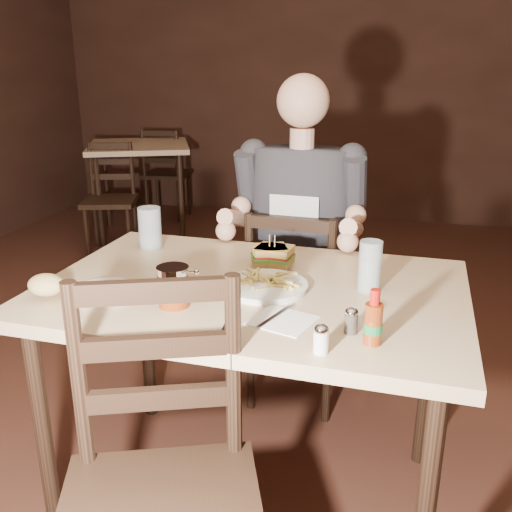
% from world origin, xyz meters
% --- Properties ---
extents(room_shell, '(7.00, 7.00, 7.00)m').
position_xyz_m(room_shell, '(0.00, 0.00, 1.40)').
color(room_shell, '#321710').
rests_on(room_shell, ground).
extents(main_table, '(1.29, 0.88, 0.77)m').
position_xyz_m(main_table, '(-0.14, -0.30, 0.69)').
color(main_table, tan).
rests_on(main_table, ground).
extents(bg_table, '(1.06, 1.06, 0.77)m').
position_xyz_m(bg_table, '(-1.87, 2.50, 0.68)').
color(bg_table, tan).
rests_on(bg_table, ground).
extents(chair_far, '(0.42, 0.46, 0.87)m').
position_xyz_m(chair_far, '(-0.11, 0.35, 0.43)').
color(chair_far, black).
rests_on(chair_far, ground).
extents(bg_chair_far, '(0.43, 0.46, 0.84)m').
position_xyz_m(bg_chair_far, '(-1.87, 3.05, 0.42)').
color(bg_chair_far, black).
rests_on(bg_chair_far, ground).
extents(bg_chair_near, '(0.49, 0.52, 0.83)m').
position_xyz_m(bg_chair_near, '(-1.87, 1.95, 0.42)').
color(bg_chair_near, black).
rests_on(bg_chair_near, ground).
extents(diner, '(0.55, 0.44, 0.93)m').
position_xyz_m(diner, '(-0.11, 0.31, 0.91)').
color(diner, '#2D2C31').
rests_on(diner, chair_far).
extents(dinner_plate, '(0.25, 0.25, 0.01)m').
position_xyz_m(dinner_plate, '(-0.09, -0.31, 0.78)').
color(dinner_plate, white).
rests_on(dinner_plate, main_table).
extents(sandwich_left, '(0.12, 0.11, 0.10)m').
position_xyz_m(sandwich_left, '(-0.11, -0.13, 0.83)').
color(sandwich_left, gold).
rests_on(sandwich_left, dinner_plate).
extents(sandwich_right, '(0.14, 0.13, 0.10)m').
position_xyz_m(sandwich_right, '(-0.13, -0.13, 0.83)').
color(sandwich_right, gold).
rests_on(sandwich_right, dinner_plate).
extents(fries_pile, '(0.23, 0.17, 0.04)m').
position_xyz_m(fries_pile, '(-0.09, -0.31, 0.80)').
color(fries_pile, '#D8C461').
rests_on(fries_pile, dinner_plate).
extents(ketchup_dollop, '(0.04, 0.04, 0.01)m').
position_xyz_m(ketchup_dollop, '(-0.15, -0.30, 0.79)').
color(ketchup_dollop, maroon).
rests_on(ketchup_dollop, dinner_plate).
extents(glass_left, '(0.08, 0.08, 0.15)m').
position_xyz_m(glass_left, '(-0.59, -0.03, 0.85)').
color(glass_left, silver).
rests_on(glass_left, main_table).
extents(glass_right, '(0.07, 0.07, 0.15)m').
position_xyz_m(glass_right, '(0.21, -0.24, 0.85)').
color(glass_right, silver).
rests_on(glass_right, main_table).
extents(hot_sauce, '(0.04, 0.04, 0.14)m').
position_xyz_m(hot_sauce, '(0.24, -0.58, 0.84)').
color(hot_sauce, maroon).
rests_on(hot_sauce, main_table).
extents(salt_shaker, '(0.04, 0.04, 0.07)m').
position_xyz_m(salt_shaker, '(0.13, -0.66, 0.80)').
color(salt_shaker, white).
rests_on(salt_shaker, main_table).
extents(pepper_shaker, '(0.04, 0.04, 0.06)m').
position_xyz_m(pepper_shaker, '(0.18, -0.54, 0.80)').
color(pepper_shaker, '#38332D').
rests_on(pepper_shaker, main_table).
extents(syrup_dispenser, '(0.09, 0.09, 0.12)m').
position_xyz_m(syrup_dispenser, '(-0.31, -0.49, 0.83)').
color(syrup_dispenser, maroon).
rests_on(syrup_dispenser, main_table).
extents(napkin, '(0.19, 0.18, 0.00)m').
position_xyz_m(napkin, '(0.00, -0.51, 0.77)').
color(napkin, white).
rests_on(napkin, main_table).
extents(knife, '(0.03, 0.20, 0.00)m').
position_xyz_m(knife, '(-0.13, -0.61, 0.78)').
color(knife, silver).
rests_on(knife, napkin).
extents(fork, '(0.07, 0.17, 0.01)m').
position_xyz_m(fork, '(-0.02, -0.50, 0.78)').
color(fork, silver).
rests_on(fork, napkin).
extents(side_plate, '(0.18, 0.18, 0.01)m').
position_xyz_m(side_plate, '(-0.54, -0.47, 0.78)').
color(side_plate, white).
rests_on(side_plate, main_table).
extents(bread_roll, '(0.11, 0.09, 0.06)m').
position_xyz_m(bread_roll, '(-0.68, -0.55, 0.81)').
color(bread_roll, '#DEB869').
rests_on(bread_roll, side_plate).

